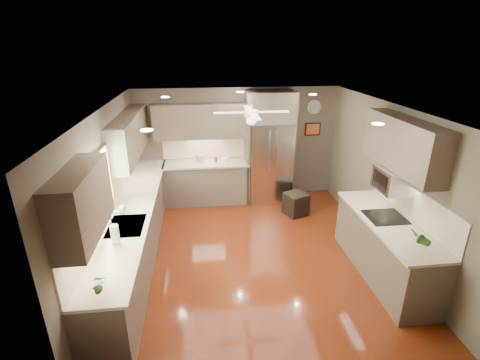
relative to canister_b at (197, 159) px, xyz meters
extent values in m
plane|color=#54220B|center=(0.91, -2.24, -1.01)|extent=(5.00, 5.00, 0.00)
plane|color=white|center=(0.91, -2.24, 1.49)|extent=(5.00, 5.00, 0.00)
plane|color=brown|center=(0.91, 0.26, 0.24)|extent=(4.50, 0.00, 4.50)
plane|color=brown|center=(0.91, -4.74, 0.24)|extent=(4.50, 0.00, 4.50)
plane|color=brown|center=(-1.34, -2.24, 0.24)|extent=(0.00, 5.00, 5.00)
plane|color=brown|center=(3.16, -2.24, 0.24)|extent=(0.00, 5.00, 5.00)
cylinder|color=silver|center=(0.00, 0.00, 0.00)|extent=(0.12, 0.12, 0.14)
cylinder|color=beige|center=(0.11, -0.05, 0.02)|extent=(0.15, 0.15, 0.19)
cylinder|color=#90300F|center=(0.41, -0.05, -0.01)|extent=(0.10, 0.10, 0.12)
imported|color=white|center=(-1.15, -2.33, 0.02)|extent=(0.08, 0.08, 0.17)
imported|color=#25611B|center=(-1.02, -4.23, 0.07)|extent=(0.16, 0.12, 0.28)
imported|color=#25611B|center=(2.81, -3.78, 0.08)|extent=(0.20, 0.18, 0.30)
imported|color=beige|center=(0.62, -0.08, -0.05)|extent=(0.22, 0.22, 0.05)
cube|color=brown|center=(-1.04, -2.09, -0.56)|extent=(0.60, 4.70, 0.90)
cube|color=beige|center=(-1.02, -2.09, -0.09)|extent=(0.65, 4.70, 0.04)
cube|color=beige|center=(-1.33, -2.09, 0.19)|extent=(0.02, 4.70, 0.50)
cube|color=brown|center=(0.19, -0.04, -0.56)|extent=(1.85, 0.60, 0.90)
cube|color=beige|center=(0.19, -0.06, -0.09)|extent=(1.85, 0.65, 0.04)
cube|color=beige|center=(0.19, 0.25, 0.19)|extent=(1.85, 0.02, 0.50)
cube|color=brown|center=(-1.17, -3.84, 0.82)|extent=(0.33, 1.20, 0.75)
cube|color=brown|center=(-1.17, -0.94, 0.82)|extent=(0.33, 2.40, 0.75)
cube|color=brown|center=(0.19, 0.09, 0.82)|extent=(2.15, 0.33, 0.75)
cube|color=brown|center=(3.00, -2.79, 1.02)|extent=(0.33, 1.70, 0.75)
cube|color=#BFF2B2|center=(-1.32, -2.74, 0.54)|extent=(0.01, 1.00, 0.80)
cube|color=brown|center=(-1.30, -2.74, 0.97)|extent=(0.05, 1.12, 0.06)
cube|color=brown|center=(-1.30, -2.74, 0.11)|extent=(0.05, 1.12, 0.06)
cube|color=brown|center=(-1.30, -3.27, 0.54)|extent=(0.05, 0.06, 0.80)
cube|color=brown|center=(-1.30, -2.21, 0.54)|extent=(0.05, 0.06, 0.80)
cube|color=silver|center=(-1.02, -2.74, -0.08)|extent=(0.50, 0.70, 0.03)
cube|color=#262626|center=(-1.02, -2.74, -0.12)|extent=(0.44, 0.62, 0.05)
cylinder|color=silver|center=(-1.22, -2.74, 0.04)|extent=(0.02, 0.02, 0.24)
cylinder|color=silver|center=(-1.16, -2.74, 0.16)|extent=(0.16, 0.02, 0.02)
cube|color=silver|center=(1.61, -0.10, -0.10)|extent=(0.92, 0.72, 1.82)
cube|color=black|center=(1.61, -0.44, -0.35)|extent=(0.88, 0.02, 0.02)
cube|color=black|center=(1.61, -0.45, 0.24)|extent=(0.01, 0.02, 1.00)
cylinder|color=silver|center=(1.53, -0.48, 0.24)|extent=(0.02, 0.02, 0.90)
cylinder|color=silver|center=(1.69, -0.48, 0.24)|extent=(0.02, 0.02, 0.90)
cube|color=brown|center=(1.61, -0.04, 1.13)|extent=(1.04, 0.60, 0.63)
cube|color=brown|center=(1.11, -0.04, -0.10)|extent=(0.06, 0.60, 1.82)
cube|color=brown|center=(2.11, -0.04, -0.10)|extent=(0.06, 0.60, 1.82)
cube|color=brown|center=(2.84, -3.04, -0.56)|extent=(0.65, 2.20, 0.90)
cube|color=beige|center=(2.82, -3.04, -0.09)|extent=(0.70, 2.20, 0.04)
cube|color=beige|center=(3.15, -3.04, 0.19)|extent=(0.02, 2.20, 0.50)
cube|color=black|center=(2.82, -2.94, -0.07)|extent=(0.56, 0.52, 0.01)
cube|color=silver|center=(2.94, -2.79, 0.47)|extent=(0.42, 0.55, 0.34)
cube|color=black|center=(2.73, -2.79, 0.47)|extent=(0.02, 0.40, 0.26)
cylinder|color=white|center=(0.91, -1.94, 1.45)|extent=(0.03, 0.03, 0.08)
cylinder|color=white|center=(0.91, -1.94, 1.35)|extent=(0.22, 0.22, 0.10)
sphere|color=white|center=(0.91, -1.94, 1.25)|extent=(0.16, 0.16, 0.16)
cube|color=white|center=(1.26, -1.94, 1.37)|extent=(0.48, 0.11, 0.01)
cube|color=white|center=(0.91, -1.59, 1.37)|extent=(0.11, 0.48, 0.01)
cube|color=white|center=(0.56, -1.94, 1.37)|extent=(0.48, 0.11, 0.01)
cube|color=white|center=(0.91, -2.29, 1.37)|extent=(0.11, 0.48, 0.01)
cylinder|color=white|center=(-0.49, -0.94, 1.48)|extent=(0.14, 0.14, 0.01)
cylinder|color=white|center=(2.21, -0.94, 1.48)|extent=(0.14, 0.14, 0.01)
cylinder|color=white|center=(-0.49, -3.44, 1.48)|extent=(0.14, 0.14, 0.01)
cylinder|color=white|center=(2.21, -3.44, 1.48)|extent=(0.14, 0.14, 0.01)
cylinder|color=white|center=(0.91, -0.44, 1.48)|extent=(0.14, 0.14, 0.01)
cylinder|color=white|center=(2.66, 0.24, 1.04)|extent=(0.30, 0.03, 0.30)
cylinder|color=silver|center=(2.66, 0.23, 1.04)|extent=(0.29, 0.00, 0.29)
cube|color=black|center=(2.66, 0.24, 0.54)|extent=(0.36, 0.03, 0.30)
cube|color=#AB5222|center=(2.66, 0.22, 0.54)|extent=(0.30, 0.01, 0.24)
cube|color=black|center=(2.03, -0.91, -0.78)|extent=(0.54, 0.54, 0.47)
cube|color=black|center=(2.03, -0.91, -0.55)|extent=(0.52, 0.52, 0.03)
cylinder|color=white|center=(-1.06, -3.22, 0.07)|extent=(0.11, 0.11, 0.25)
cylinder|color=silver|center=(-1.06, -3.22, 0.08)|extent=(0.02, 0.02, 0.27)
camera|label=1|loc=(0.10, -7.31, 2.40)|focal=26.00mm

